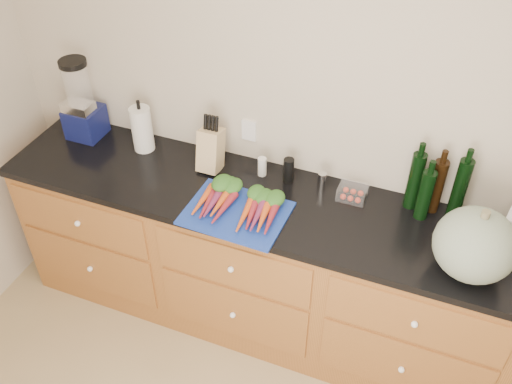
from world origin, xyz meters
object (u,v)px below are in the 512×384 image
at_px(blender_appliance, 81,104).
at_px(paper_towel, 142,129).
at_px(carrots, 240,202).
at_px(squash, 475,245).
at_px(tomato_box, 352,193).
at_px(knife_block, 211,150).
at_px(cutting_board, 236,213).

distance_m(blender_appliance, paper_towel, 0.38).
xyz_separation_m(blender_appliance, paper_towel, (0.38, 0.00, -0.08)).
height_order(carrots, squash, squash).
height_order(paper_towel, tomato_box, paper_towel).
height_order(squash, knife_block, squash).
bearing_deg(carrots, cutting_board, -90.00).
height_order(paper_towel, knife_block, paper_towel).
height_order(carrots, blender_appliance, blender_appliance).
height_order(carrots, knife_block, knife_block).
bearing_deg(carrots, tomato_box, 29.43).
bearing_deg(paper_towel, tomato_box, 0.48).
distance_m(cutting_board, paper_towel, 0.78).
bearing_deg(cutting_board, knife_block, 132.18).
bearing_deg(cutting_board, paper_towel, 155.36).
xyz_separation_m(cutting_board, squash, (1.09, 0.03, 0.15)).
xyz_separation_m(carrots, paper_towel, (-0.70, 0.27, 0.09)).
relative_size(squash, knife_block, 1.53).
xyz_separation_m(squash, knife_block, (-1.36, 0.27, -0.04)).
xyz_separation_m(blender_appliance, knife_block, (0.80, -0.02, -0.09)).
height_order(carrots, tomato_box, carrots).
bearing_deg(blender_appliance, squash, -7.46).
relative_size(paper_towel, knife_block, 1.12).
bearing_deg(tomato_box, blender_appliance, -179.54).
bearing_deg(squash, carrots, 179.16).
bearing_deg(paper_towel, cutting_board, -24.64).
bearing_deg(knife_block, cutting_board, -47.82).
height_order(cutting_board, knife_block, knife_block).
relative_size(carrots, tomato_box, 3.12).
bearing_deg(paper_towel, blender_appliance, -179.61).
relative_size(blender_appliance, knife_block, 2.04).
bearing_deg(squash, cutting_board, -178.20).
bearing_deg(blender_appliance, knife_block, -1.24).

